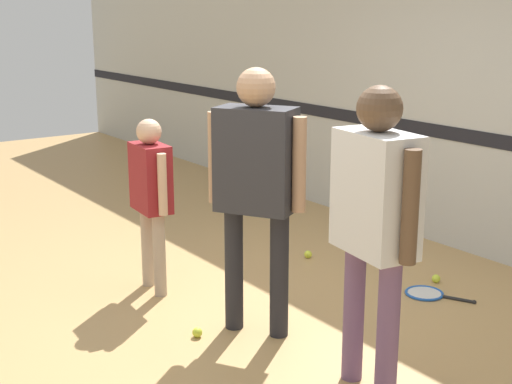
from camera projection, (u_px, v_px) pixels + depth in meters
name	position (u px, v px, depth m)	size (l,w,h in m)	color
ground_plane	(256.00, 321.00, 4.88)	(16.00, 16.00, 0.00)	tan
wall_back	(492.00, 70.00, 5.83)	(16.00, 0.07, 3.20)	beige
person_instructor	(256.00, 174.00, 4.47)	(0.58, 0.48, 1.73)	#232328
person_student_left	(151.00, 187.00, 5.23)	(0.50, 0.24, 1.31)	tan
person_student_right	(375.00, 209.00, 3.74)	(0.64, 0.33, 1.70)	#6B4C70
racket_spare_on_floor	(427.00, 294.00, 5.33)	(0.54, 0.39, 0.03)	blue
tennis_ball_near_instructor	(197.00, 332.00, 4.64)	(0.07, 0.07, 0.07)	#CCE038
tennis_ball_by_spare_racket	(436.00, 279.00, 5.56)	(0.07, 0.07, 0.07)	#CCE038
tennis_ball_stray_left	(308.00, 254.00, 6.12)	(0.07, 0.07, 0.07)	#CCE038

